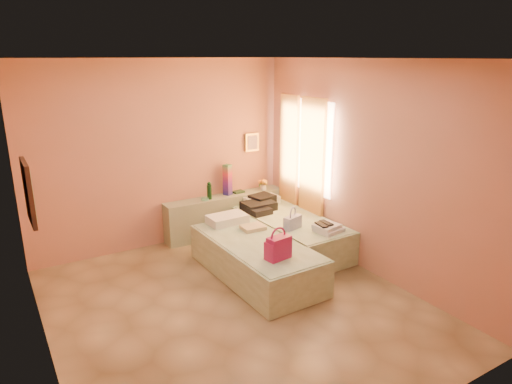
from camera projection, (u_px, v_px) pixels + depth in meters
ground at (236, 306)px, 5.37m from camera, size 4.50×4.50×0.00m
room_walls at (226, 147)px, 5.42m from camera, size 4.02×4.51×2.81m
headboard_ledge at (226, 214)px, 7.48m from camera, size 2.05×0.30×0.65m
bed_left at (256, 259)px, 6.03m from camera, size 0.94×2.02×0.50m
bed_right at (289, 233)px, 6.91m from camera, size 0.94×2.02×0.50m
water_bottle at (209, 191)px, 7.17m from camera, size 0.10×0.10×0.26m
rainbow_box at (227, 180)px, 7.37m from camera, size 0.15×0.15×0.50m
small_dish at (205, 199)px, 7.15m from camera, size 0.13×0.13×0.03m
green_book at (238, 192)px, 7.54m from camera, size 0.19×0.14×0.03m
flower_vase at (263, 183)px, 7.67m from camera, size 0.21×0.21×0.23m
magenta_handbag at (278, 247)px, 5.41m from camera, size 0.33×0.21×0.28m
khaki_garment at (253, 227)px, 6.36m from camera, size 0.33×0.27×0.05m
clothes_pile at (261, 204)px, 7.18m from camera, size 0.60×0.60×0.16m
blue_handbag at (293, 222)px, 6.38m from camera, size 0.30×0.20×0.18m
towel_stack at (329, 228)px, 6.28m from camera, size 0.39×0.35×0.10m
sandal_pair at (324, 224)px, 6.25m from camera, size 0.19×0.24×0.02m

